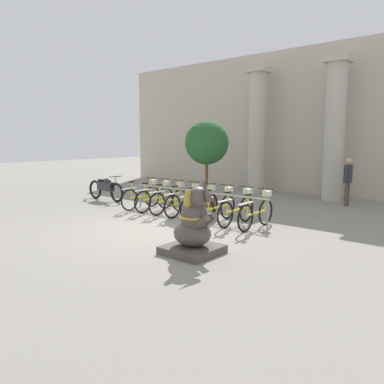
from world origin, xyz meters
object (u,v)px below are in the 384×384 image
bicycle_5 (218,207)px  elephant_statue (194,227)px  bicycle_4 (200,204)px  bicycle_6 (237,210)px  bicycle_0 (142,196)px  person_pedestrian (348,178)px  bicycle_7 (257,213)px  motorcycle (106,188)px  bicycle_2 (169,200)px  potted_tree (207,145)px  bicycle_1 (155,198)px  bicycle_3 (185,202)px

bicycle_5 → elephant_statue: bearing=-62.9°
bicycle_4 → bicycle_6: same height
bicycle_0 → person_pedestrian: 6.99m
bicycle_6 → bicycle_7: bearing=-1.6°
motorcycle → person_pedestrian: 8.61m
bicycle_2 → bicycle_5: bearing=0.3°
bicycle_4 → person_pedestrian: bearing=62.1°
bicycle_4 → motorcycle: size_ratio=0.85×
bicycle_7 → potted_tree: (-2.99, 1.74, 1.66)m
bicycle_1 → bicycle_5: 2.47m
bicycle_1 → motorcycle: (-2.85, 0.22, 0.05)m
bicycle_7 → bicycle_3: bearing=179.8°
bicycle_0 → motorcycle: bicycle_0 is taller
bicycle_5 → bicycle_6: size_ratio=1.00×
bicycle_0 → bicycle_4: bearing=0.2°
bicycle_1 → motorcycle: bicycle_1 is taller
bicycle_6 → bicycle_3: bearing=-179.7°
bicycle_3 → person_pedestrian: size_ratio=1.04×
bicycle_2 → potted_tree: potted_tree is taller
bicycle_0 → bicycle_7: bearing=0.3°
bicycle_5 → bicycle_7: (1.23, -0.00, 0.00)m
bicycle_5 → elephant_statue: 3.04m
motorcycle → bicycle_0: bearing=-5.8°
bicycle_6 → bicycle_7: size_ratio=1.00×
person_pedestrian → potted_tree: (-3.70, -3.07, 1.09)m
bicycle_3 → elephant_statue: 3.76m
bicycle_7 → motorcycle: 6.55m
elephant_statue → bicycle_7: bearing=93.1°
bicycle_5 → person_pedestrian: bearing=68.0°
bicycle_7 → person_pedestrian: (0.71, 4.81, 0.57)m
bicycle_0 → bicycle_4: (2.47, 0.01, 0.00)m
bicycle_1 → bicycle_3: 1.23m
bicycle_6 → bicycle_4: bearing=-178.6°
motorcycle → bicycle_7: bearing=-1.8°
bicycle_3 → bicycle_0: bearing=-179.1°
bicycle_5 → elephant_statue: elephant_statue is taller
bicycle_3 → motorcycle: bicycle_3 is taller
bicycle_6 → elephant_statue: elephant_statue is taller
bicycle_5 → bicycle_3: bearing=179.9°
elephant_statue → person_pedestrian: person_pedestrian is taller
bicycle_0 → bicycle_1: (0.62, 0.01, 0.00)m
bicycle_5 → bicycle_2: bearing=-179.7°
bicycle_2 → elephant_statue: (3.23, -2.69, 0.13)m
motorcycle → bicycle_6: bearing=-1.8°
bicycle_6 → motorcycle: 5.94m
motorcycle → bicycle_4: bearing=-2.7°
bicycle_2 → person_pedestrian: bearing=51.8°
bicycle_0 → bicycle_3: size_ratio=1.00×
bicycle_3 → bicycle_1: bearing=-179.0°
bicycle_4 → potted_tree: potted_tree is taller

